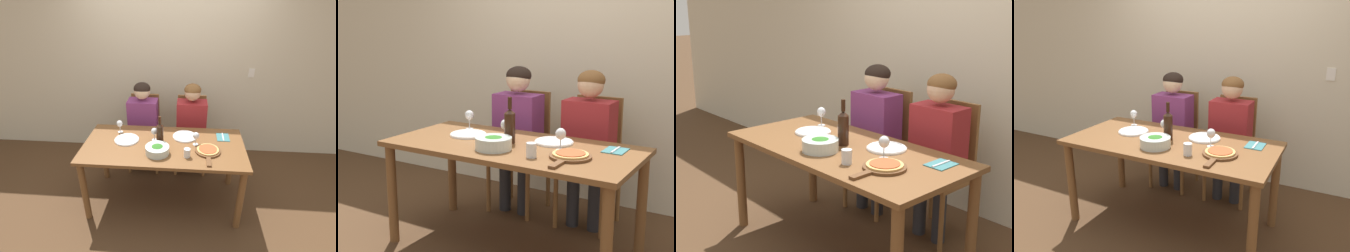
% 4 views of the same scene
% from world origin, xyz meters
% --- Properties ---
extents(ground_plane, '(40.00, 40.00, 0.00)m').
position_xyz_m(ground_plane, '(0.00, 0.00, 0.00)').
color(ground_plane, '#4C331E').
extents(back_wall, '(10.00, 0.06, 2.70)m').
position_xyz_m(back_wall, '(0.00, 1.21, 1.35)').
color(back_wall, beige).
rests_on(back_wall, ground).
extents(dining_table, '(1.74, 0.83, 0.77)m').
position_xyz_m(dining_table, '(0.00, 0.00, 0.67)').
color(dining_table, brown).
rests_on(dining_table, ground).
extents(chair_left, '(0.42, 0.42, 1.02)m').
position_xyz_m(chair_left, '(-0.33, 0.75, 0.54)').
color(chair_left, brown).
rests_on(chair_left, ground).
extents(chair_right, '(0.42, 0.42, 1.02)m').
position_xyz_m(chair_right, '(0.30, 0.75, 0.54)').
color(chair_right, brown).
rests_on(chair_right, ground).
extents(person_woman, '(0.47, 0.51, 1.25)m').
position_xyz_m(person_woman, '(-0.33, 0.63, 0.76)').
color(person_woman, '#28282D').
rests_on(person_woman, ground).
extents(person_man, '(0.47, 0.51, 1.25)m').
position_xyz_m(person_man, '(0.30, 0.63, 0.76)').
color(person_man, '#28282D').
rests_on(person_man, ground).
extents(wine_bottle, '(0.08, 0.08, 0.32)m').
position_xyz_m(wine_bottle, '(-0.04, 0.03, 0.90)').
color(wine_bottle, black).
rests_on(wine_bottle, dining_table).
extents(broccoli_bowl, '(0.25, 0.25, 0.09)m').
position_xyz_m(broccoli_bowl, '(-0.05, -0.17, 0.82)').
color(broccoli_bowl, silver).
rests_on(broccoli_bowl, dining_table).
extents(dinner_plate_left, '(0.27, 0.27, 0.02)m').
position_xyz_m(dinner_plate_left, '(-0.42, 0.06, 0.78)').
color(dinner_plate_left, white).
rests_on(dinner_plate_left, dining_table).
extents(dinner_plate_right, '(0.27, 0.27, 0.02)m').
position_xyz_m(dinner_plate_right, '(0.22, 0.18, 0.78)').
color(dinner_plate_right, white).
rests_on(dinner_plate_right, dining_table).
extents(pizza_on_board, '(0.27, 0.41, 0.04)m').
position_xyz_m(pizza_on_board, '(0.47, -0.11, 0.79)').
color(pizza_on_board, brown).
rests_on(pizza_on_board, dining_table).
extents(wine_glass_left, '(0.07, 0.07, 0.15)m').
position_xyz_m(wine_glass_left, '(-0.54, 0.24, 0.88)').
color(wine_glass_left, silver).
rests_on(wine_glass_left, dining_table).
extents(wine_glass_right, '(0.07, 0.07, 0.15)m').
position_xyz_m(wine_glass_right, '(0.35, 0.03, 0.88)').
color(wine_glass_right, silver).
rests_on(wine_glass_right, dining_table).
extents(wine_glass_centre, '(0.07, 0.07, 0.15)m').
position_xyz_m(wine_glass_centre, '(-0.11, 0.09, 0.88)').
color(wine_glass_centre, silver).
rests_on(wine_glass_centre, dining_table).
extents(water_tumbler, '(0.07, 0.07, 0.09)m').
position_xyz_m(water_tumbler, '(0.26, -0.21, 0.82)').
color(water_tumbler, silver).
rests_on(water_tumbler, dining_table).
extents(fork_on_napkin, '(0.14, 0.18, 0.01)m').
position_xyz_m(fork_on_napkin, '(0.66, 0.21, 0.78)').
color(fork_on_napkin, '#387075').
rests_on(fork_on_napkin, dining_table).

